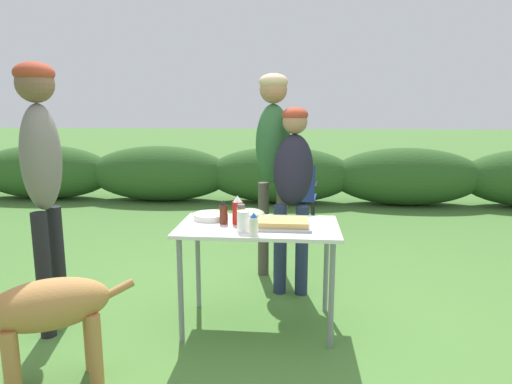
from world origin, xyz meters
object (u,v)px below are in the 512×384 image
Objects in this scene: ketchup_bottle at (238,210)px; dog at (37,311)px; paper_cup_stack at (243,222)px; standing_person_in_olive_jacket at (42,162)px; bbq_sauce_bottle at (224,213)px; spice_jar at (241,217)px; mixing_bowl at (249,214)px; camp_chair_green_behind_table at (297,193)px; standing_person_in_navy_coat at (273,147)px; plate_stack at (211,216)px; standing_person_with_beanie at (293,177)px; mayo_bottle at (254,225)px; folding_table at (258,236)px; food_tray at (283,224)px.

dog is at bearing -137.70° from ketchup_bottle.
paper_cup_stack is 0.08× the size of standing_person_in_olive_jacket.
bbq_sauce_bottle is (-0.16, 0.20, 0.01)m from paper_cup_stack.
spice_jar is (-0.02, 0.08, 0.01)m from paper_cup_stack.
mixing_bowl is at bearing 45.05° from bbq_sauce_bottle.
paper_cup_stack is at bearing -91.37° from camp_chair_green_behind_table.
camp_chair_green_behind_table is at bearing 92.28° from standing_person_in_navy_coat.
dog is at bearing -134.90° from mixing_bowl.
paper_cup_stack is at bearing -87.66° from standing_person_in_olive_jacket.
dog is at bearing -143.05° from spice_jar.
bbq_sauce_bottle is (0.11, -0.13, 0.06)m from plate_stack.
standing_person_with_beanie is at bearing -48.68° from standing_person_in_navy_coat.
mayo_bottle is (0.08, -0.07, 0.00)m from paper_cup_stack.
bbq_sauce_bottle reaches higher than spice_jar.
bbq_sauce_bottle is at bearing 177.21° from folding_table.
plate_stack is (-0.53, 0.19, -0.01)m from food_tray.
paper_cup_stack reaches higher than camp_chair_green_behind_table.
plate_stack is at bearing -173.12° from mixing_bowl.
dog is at bearing -105.66° from camp_chair_green_behind_table.
standing_person_with_beanie is (0.06, 0.76, 0.21)m from food_tray.
mayo_bottle is at bearing -99.33° from standing_person_with_beanie.
camp_chair_green_behind_table is at bearing 76.10° from plate_stack.
standing_person_in_olive_jacket reaches higher than bbq_sauce_bottle.
bbq_sauce_bottle reaches higher than mayo_bottle.
food_tray is at bearing -41.89° from mixing_bowl.
plate_stack is 1.50× the size of bbq_sauce_bottle.
mayo_bottle is at bearing -49.18° from bbq_sauce_bottle.
bbq_sauce_bottle is 0.11× the size of standing_person_with_beanie.
mixing_bowl reaches higher than folding_table.
paper_cup_stack is 0.17× the size of camp_chair_green_behind_table.
food_tray is 0.29m from paper_cup_stack.
spice_jar is 1.31m from dog.
plate_stack is 0.25m from ketchup_bottle.
standing_person_in_olive_jacket is at bearing -176.01° from spice_jar.
camp_chair_green_behind_table is (0.36, 2.52, -0.31)m from mixing_bowl.
standing_person_in_navy_coat reaches higher than dog.
plate_stack is 0.36m from spice_jar.
spice_jar is 0.09× the size of standing_person_in_olive_jacket.
ketchup_bottle is at bearing 167.28° from food_tray.
bbq_sauce_bottle is 1.10m from standing_person_in_navy_coat.
bbq_sauce_bottle is at bearing -95.23° from camp_chair_green_behind_table.
spice_jar is at bearing -72.27° from ketchup_bottle.
spice_jar is at bearing -169.35° from food_tray.
paper_cup_stack is 0.94× the size of mayo_bottle.
bbq_sauce_bottle reaches higher than dog.
spice_jar is 0.83× the size of ketchup_bottle.
ketchup_bottle is (0.10, 0.01, 0.02)m from bbq_sauce_bottle.
standing_person_in_olive_jacket is at bearing -174.83° from food_tray.
standing_person_in_navy_coat is at bearing -64.19° from dog.
standing_person_in_olive_jacket is (-1.33, -0.37, 0.41)m from mixing_bowl.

